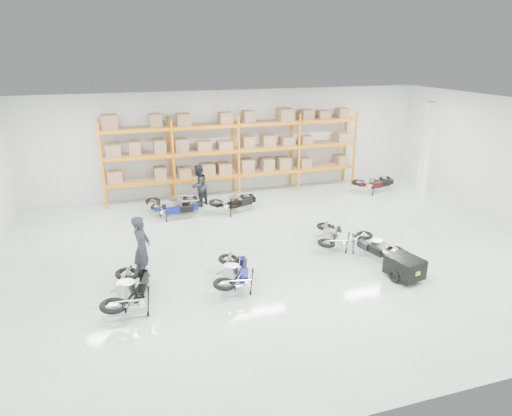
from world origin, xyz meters
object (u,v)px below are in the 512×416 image
object	(u,v)px
trailer	(405,267)
moto_back_c	(235,199)
moto_black_far_left	(130,285)
person_left	(142,248)
moto_back_d	(375,180)
moto_back_a	(177,205)
moto_blue_centre	(234,268)
moto_back_b	(172,199)
moto_touring_right	(374,242)
moto_silver_left	(332,232)
person_back	(199,186)

from	to	relation	value
trailer	moto_back_c	size ratio (longest dim) A/B	0.93
moto_back_c	moto_black_far_left	bearing A→B (deg)	126.57
moto_back_c	person_left	bearing A→B (deg)	122.30
moto_black_far_left	trailer	world-z (taller)	moto_black_far_left
trailer	moto_back_d	distance (m)	8.47
moto_back_a	moto_back_d	size ratio (longest dim) A/B	0.92
moto_blue_centre	moto_back_b	bearing A→B (deg)	-64.31
moto_touring_right	person_left	xyz separation A→B (m)	(-6.99, 0.69, 0.44)
moto_touring_right	moto_back_a	world-z (taller)	moto_back_a
moto_back_b	moto_back_a	bearing A→B (deg)	-165.54
moto_touring_right	trailer	bearing A→B (deg)	-101.11
moto_back_c	moto_back_d	world-z (taller)	moto_back_d
moto_silver_left	moto_touring_right	size ratio (longest dim) A/B	1.03
moto_silver_left	moto_back_b	xyz separation A→B (m)	(-4.53, 4.96, 0.03)
moto_back_a	person_left	world-z (taller)	person_left
moto_silver_left	moto_back_a	distance (m)	6.20
moto_back_b	moto_touring_right	bearing A→B (deg)	-132.73
trailer	moto_back_b	xyz separation A→B (m)	(-5.46, 7.61, 0.15)
moto_back_b	moto_back_c	distance (m)	2.49
moto_silver_left	moto_back_d	size ratio (longest dim) A/B	0.93
moto_touring_right	moto_back_d	world-z (taller)	moto_back_d
moto_blue_centre	moto_silver_left	xyz separation A→B (m)	(3.73, 1.55, -0.02)
moto_touring_right	person_left	size ratio (longest dim) A/B	0.87
trailer	moto_back_b	distance (m)	9.37
moto_black_far_left	moto_back_a	world-z (taller)	moto_black_far_left
person_back	moto_silver_left	bearing A→B (deg)	78.75
moto_touring_right	moto_back_b	xyz separation A→B (m)	(-5.46, 6.01, 0.04)
moto_back_a	person_back	bearing A→B (deg)	-43.77
moto_touring_right	moto_blue_centre	bearing A→B (deg)	174.93
trailer	moto_touring_right	bearing A→B (deg)	78.55
moto_blue_centre	moto_back_c	distance (m)	6.06
moto_back_d	person_back	bearing A→B (deg)	77.29
moto_blue_centre	trailer	distance (m)	4.78
moto_silver_left	moto_touring_right	distance (m)	1.41
moto_silver_left	trailer	xyz separation A→B (m)	(0.93, -2.65, -0.13)
moto_touring_right	moto_back_b	distance (m)	8.12
moto_blue_centre	moto_back_c	world-z (taller)	moto_back_c
moto_silver_left	moto_blue_centre	bearing A→B (deg)	46.24
person_back	moto_blue_centre	bearing A→B (deg)	43.95
trailer	moto_back_d	size ratio (longest dim) A/B	0.90
moto_silver_left	moto_back_d	xyz separation A→B (m)	(4.65, 4.95, 0.04)
trailer	person_back	xyz separation A→B (m)	(-4.28, 8.08, 0.48)
trailer	moto_back_b	bearing A→B (deg)	114.21
moto_blue_centre	person_back	world-z (taller)	person_back
moto_back_a	moto_back_b	world-z (taller)	moto_back_b
person_left	moto_back_a	bearing A→B (deg)	1.75
moto_back_a	person_back	distance (m)	1.57
moto_back_b	moto_back_d	xyz separation A→B (m)	(9.18, -0.00, 0.02)
moto_back_a	moto_back_c	distance (m)	2.30
moto_back_c	moto_silver_left	bearing A→B (deg)	-171.29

